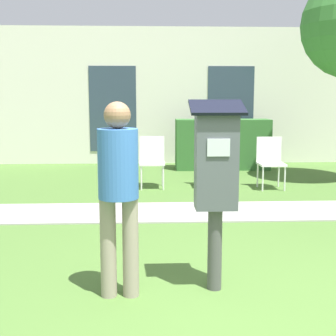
{
  "coord_description": "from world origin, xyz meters",
  "views": [
    {
      "loc": [
        -0.59,
        -3.24,
        1.63
      ],
      "look_at": [
        -0.43,
        0.45,
        1.05
      ],
      "focal_mm": 50.0,
      "sensor_mm": 36.0,
      "label": 1
    }
  ],
  "objects_px": {
    "outdoor_chair_middle": "(210,157)",
    "person_standing": "(118,184)",
    "parking_meter": "(216,171)",
    "outdoor_chair_left": "(152,158)",
    "outdoor_chair_right": "(270,158)"
  },
  "relations": [
    {
      "from": "parking_meter",
      "to": "outdoor_chair_middle",
      "type": "relative_size",
      "value": 1.77
    },
    {
      "from": "outdoor_chair_left",
      "to": "outdoor_chair_middle",
      "type": "bearing_deg",
      "value": 10.41
    },
    {
      "from": "person_standing",
      "to": "outdoor_chair_right",
      "type": "xyz_separation_m",
      "value": [
        2.38,
        4.4,
        -0.4
      ]
    },
    {
      "from": "parking_meter",
      "to": "outdoor_chair_left",
      "type": "bearing_deg",
      "value": 96.11
    },
    {
      "from": "outdoor_chair_left",
      "to": "outdoor_chair_right",
      "type": "distance_m",
      "value": 2.08
    },
    {
      "from": "outdoor_chair_left",
      "to": "outdoor_chair_right",
      "type": "xyz_separation_m",
      "value": [
        2.07,
        -0.19,
        0.0
      ]
    },
    {
      "from": "outdoor_chair_left",
      "to": "outdoor_chair_right",
      "type": "height_order",
      "value": "same"
    },
    {
      "from": "parking_meter",
      "to": "outdoor_chair_right",
      "type": "bearing_deg",
      "value": 69.65
    },
    {
      "from": "outdoor_chair_right",
      "to": "outdoor_chair_middle",
      "type": "bearing_deg",
      "value": 161.22
    },
    {
      "from": "person_standing",
      "to": "parking_meter",
      "type": "bearing_deg",
      "value": -15.15
    },
    {
      "from": "person_standing",
      "to": "outdoor_chair_right",
      "type": "distance_m",
      "value": 5.02
    },
    {
      "from": "parking_meter",
      "to": "outdoor_chair_right",
      "type": "relative_size",
      "value": 1.77
    },
    {
      "from": "outdoor_chair_middle",
      "to": "outdoor_chair_right",
      "type": "distance_m",
      "value": 1.05
    },
    {
      "from": "outdoor_chair_middle",
      "to": "person_standing",
      "type": "bearing_deg",
      "value": -129.76
    },
    {
      "from": "outdoor_chair_middle",
      "to": "outdoor_chair_right",
      "type": "xyz_separation_m",
      "value": [
        1.04,
        -0.19,
        0.0
      ]
    }
  ]
}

